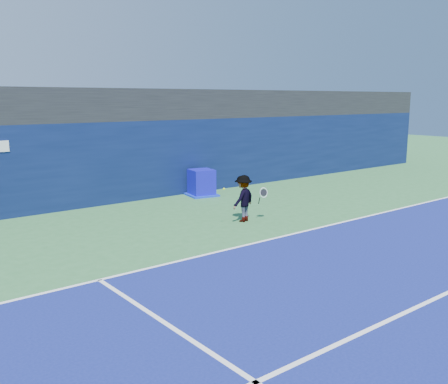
# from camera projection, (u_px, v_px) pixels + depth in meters

# --- Properties ---
(ground) EXTENTS (80.00, 80.00, 0.00)m
(ground) POSITION_uv_depth(u_px,v_px,m) (360.00, 268.00, 11.41)
(ground) COLOR #306B38
(ground) RESTS_ON ground
(baseline) EXTENTS (24.00, 0.10, 0.01)m
(baseline) POSITION_uv_depth(u_px,v_px,m) (269.00, 240.00, 13.72)
(baseline) COLOR white
(baseline) RESTS_ON ground
(service_line) EXTENTS (24.00, 0.10, 0.01)m
(service_line) POSITION_uv_depth(u_px,v_px,m) (444.00, 295.00, 9.86)
(service_line) COLOR white
(service_line) RESTS_ON ground
(stadium_band) EXTENTS (36.00, 3.00, 1.20)m
(stadium_band) POSITION_uv_depth(u_px,v_px,m) (122.00, 104.00, 19.60)
(stadium_band) COLOR black
(stadium_band) RESTS_ON back_wall_assembly
(back_wall_assembly) EXTENTS (36.00, 1.03, 3.00)m
(back_wall_assembly) POSITION_uv_depth(u_px,v_px,m) (136.00, 160.00, 19.22)
(back_wall_assembly) COLOR #0B163D
(back_wall_assembly) RESTS_ON ground
(equipment_cart) EXTENTS (1.29, 1.29, 1.06)m
(equipment_cart) POSITION_uv_depth(u_px,v_px,m) (202.00, 184.00, 19.89)
(equipment_cart) COLOR #0F0CAA
(equipment_cart) RESTS_ON ground
(tennis_player) EXTENTS (1.26, 0.80, 1.48)m
(tennis_player) POSITION_uv_depth(u_px,v_px,m) (243.00, 198.00, 15.67)
(tennis_player) COLOR silver
(tennis_player) RESTS_ON ground
(tennis_ball) EXTENTS (0.07, 0.07, 0.07)m
(tennis_ball) POSITION_uv_depth(u_px,v_px,m) (224.00, 189.00, 14.80)
(tennis_ball) COLOR #C0EA1A
(tennis_ball) RESTS_ON ground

